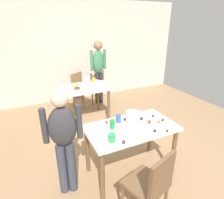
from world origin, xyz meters
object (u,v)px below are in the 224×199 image
chair_near_table (152,183)px  chair_far_table (80,88)px  dining_table_far (84,92)px  mixing_bowl (133,115)px  person_adult_far (99,67)px  pitcher_far (87,82)px  dining_table_near (131,134)px  soda_can (112,124)px  person_girl_near (63,136)px

chair_near_table → chair_far_table: (0.22, 3.30, 0.00)m
dining_table_far → mixing_bowl: (0.23, -1.65, 0.15)m
dining_table_far → person_adult_far: bearing=48.2°
chair_far_table → pitcher_far: pitcher_far is taller
mixing_bowl → pitcher_far: 1.62m
dining_table_near → chair_far_table: bearing=88.8°
dining_table_far → soda_can: soda_can is taller
mixing_bowl → soda_can: soda_can is taller
person_adult_far → pitcher_far: (-0.57, -0.75, -0.12)m
person_girl_near → mixing_bowl: person_girl_near is taller
person_girl_near → pitcher_far: person_girl_near is taller
dining_table_near → person_adult_far: size_ratio=0.74×
chair_far_table → pitcher_far: 0.85m
dining_table_near → soda_can: 0.31m
dining_table_near → soda_can: bearing=164.8°
dining_table_near → person_adult_far: bearing=77.6°
chair_near_table → pitcher_far: pitcher_far is taller
chair_far_table → soda_can: (-0.30, -2.53, 0.31)m
person_girl_near → soda_can: (0.63, 0.02, -0.00)m
pitcher_far → mixing_bowl: bearing=-84.1°
dining_table_near → person_girl_near: size_ratio=0.87×
chair_near_table → soda_can: 0.84m
dining_table_far → chair_far_table: 0.74m
chair_near_table → soda_can: (-0.08, 0.77, 0.31)m
mixing_bowl → chair_near_table: bearing=-109.4°
person_girl_near → mixing_bowl: bearing=9.6°
person_adult_far → pitcher_far: size_ratio=7.02×
soda_can → person_girl_near: bearing=-178.5°
dining_table_near → dining_table_far: (-0.07, 1.87, -0.00)m
chair_far_table → person_adult_far: (0.51, -0.01, 0.49)m
chair_far_table → mixing_bowl: (0.11, -2.37, 0.29)m
chair_far_table → pitcher_far: bearing=-94.4°
soda_can → dining_table_near: bearing=-15.2°
chair_near_table → pitcher_far: size_ratio=3.74×
dining_table_far → chair_near_table: (-0.10, -2.58, -0.14)m
person_adult_far → soda_can: person_adult_far is taller
person_adult_far → soda_can: (-0.81, -2.51, -0.18)m
dining_table_far → pitcher_far: bearing=-35.7°
person_girl_near → pitcher_far: bearing=63.8°
person_girl_near → dining_table_far: bearing=66.0°
mixing_bowl → pitcher_far: (-0.17, 1.61, 0.08)m
soda_can → pitcher_far: pitcher_far is taller
chair_far_table → person_girl_near: 2.73m
chair_far_table → soda_can: size_ratio=7.13×
person_girl_near → chair_near_table: bearing=-46.6°
chair_far_table → person_adult_far: size_ratio=0.53×
chair_far_table → mixing_bowl: size_ratio=4.10×
chair_far_table → mixing_bowl: bearing=-87.4°
pitcher_far → dining_table_far: bearing=144.3°
person_girl_near → mixing_bowl: 1.06m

